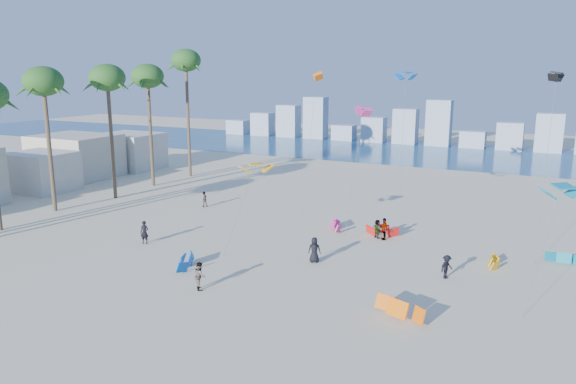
% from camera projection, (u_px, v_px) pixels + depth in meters
% --- Properties ---
extents(ground, '(220.00, 220.00, 0.00)m').
position_uv_depth(ground, '(115.00, 320.00, 31.00)').
color(ground, beige).
rests_on(ground, ground).
extents(ocean, '(220.00, 220.00, 0.00)m').
position_uv_depth(ocean, '(417.00, 152.00, 93.95)').
color(ocean, navy).
rests_on(ocean, ground).
extents(kitesurfer_near, '(0.79, 0.63, 1.89)m').
position_uv_depth(kitesurfer_near, '(144.00, 232.00, 44.37)').
color(kitesurfer_near, black).
rests_on(kitesurfer_near, ground).
extents(kitesurfer_mid, '(1.10, 1.11, 1.81)m').
position_uv_depth(kitesurfer_mid, '(200.00, 276.00, 35.15)').
color(kitesurfer_mid, gray).
rests_on(kitesurfer_mid, ground).
extents(kitesurfers_far, '(39.78, 11.17, 1.90)m').
position_uv_depth(kitesurfers_far, '(363.00, 236.00, 43.80)').
color(kitesurfers_far, black).
rests_on(kitesurfers_far, ground).
extents(grounded_kites, '(26.61, 17.52, 1.06)m').
position_uv_depth(grounded_kites, '(379.00, 260.00, 39.48)').
color(grounded_kites, blue).
rests_on(grounded_kites, ground).
extents(flying_kites, '(32.66, 27.78, 14.08)m').
position_uv_depth(flying_kites, '(447.00, 116.00, 42.78)').
color(flying_kites, '#EDA30C').
rests_on(flying_kites, ground).
extents(palm_row, '(5.12, 44.80, 16.40)m').
position_uv_depth(palm_row, '(51.00, 83.00, 52.05)').
color(palm_row, brown).
rests_on(palm_row, ground).
extents(beachfront_buildings, '(11.50, 43.00, 6.00)m').
position_uv_depth(beachfront_buildings, '(22.00, 169.00, 63.22)').
color(beachfront_buildings, beige).
rests_on(beachfront_buildings, ground).
extents(distant_skyline, '(85.00, 3.00, 8.40)m').
position_uv_depth(distant_skyline, '(424.00, 128.00, 102.54)').
color(distant_skyline, '#9EADBF').
rests_on(distant_skyline, ground).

